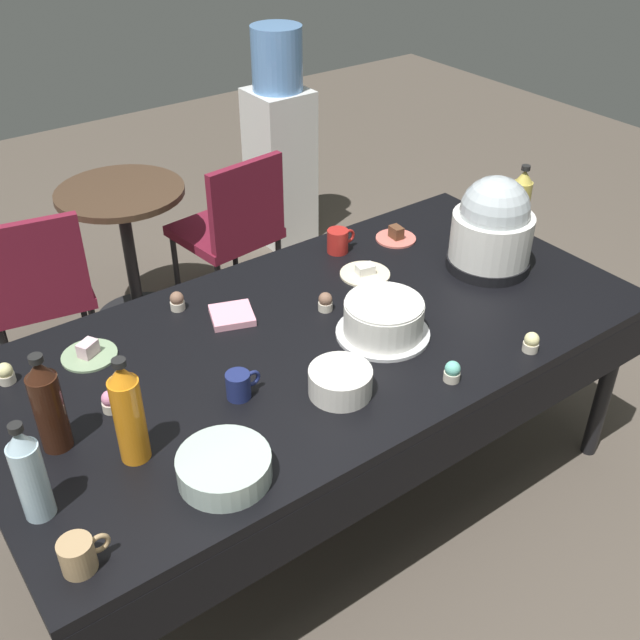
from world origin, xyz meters
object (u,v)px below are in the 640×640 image
dessert_plate_sage (89,353)px  round_cafe_table (126,232)px  cupcake_lemon (177,301)px  cupcake_rose (452,372)px  maroon_chair_left (36,286)px  water_cooler (280,144)px  soda_bottle_orange_juice (128,413)px  glass_salad_bowl (224,467)px  coffee_mug_red (338,241)px  soda_bottle_cola (48,405)px  soda_bottle_ginger_ale (520,206)px  dessert_plate_cream (365,273)px  cupcake_vanilla (325,302)px  cupcake_mint (531,342)px  soda_bottle_water (30,474)px  ceramic_snack_bowl (340,382)px  coffee_mug_tan (79,555)px  frosted_layer_cake (383,319)px  cupcake_cocoa (110,402)px  coffee_mug_navy (239,385)px  cupcake_berry (5,373)px  slow_cooker (492,228)px  maroon_chair_right (233,225)px  potluck_table (320,348)px  dessert_plate_coral (396,236)px

dessert_plate_sage → round_cafe_table: (0.61, 1.19, -0.27)m
cupcake_lemon → cupcake_rose: 0.97m
maroon_chair_left → water_cooler: water_cooler is taller
soda_bottle_orange_juice → maroon_chair_left: bearing=83.4°
glass_salad_bowl → cupcake_rose: (0.75, -0.06, -0.00)m
coffee_mug_red → soda_bottle_orange_juice: bearing=-152.7°
soda_bottle_cola → maroon_chair_left: (0.32, 1.30, -0.40)m
cupcake_rose → soda_bottle_ginger_ale: 0.98m
dessert_plate_cream → cupcake_vanilla: cupcake_vanilla is taller
cupcake_mint → soda_bottle_water: 1.51m
ceramic_snack_bowl → coffee_mug_tan: 0.86m
dessert_plate_sage → soda_bottle_water: size_ratio=0.61×
frosted_layer_cake → cupcake_cocoa: (-0.87, 0.17, -0.03)m
soda_bottle_cola → coffee_mug_navy: (0.50, -0.11, -0.10)m
soda_bottle_orange_juice → cupcake_berry: bearing=109.2°
cupcake_berry → coffee_mug_navy: bearing=-41.4°
coffee_mug_red → cupcake_vanilla: bearing=-133.3°
glass_salad_bowl → round_cafe_table: size_ratio=0.34×
slow_cooker → coffee_mug_red: slow_cooker is taller
frosted_layer_cake → maroon_chair_left: bearing=117.0°
slow_cooker → maroon_chair_right: 1.42m
coffee_mug_navy → water_cooler: bearing=53.9°
dessert_plate_sage → cupcake_mint: size_ratio=2.59×
dessert_plate_cream → cupcake_rose: size_ratio=2.76×
cupcake_rose → coffee_mug_red: 0.86m
coffee_mug_tan → soda_bottle_ginger_ale: bearing=13.9°
potluck_table → coffee_mug_red: (0.38, 0.40, 0.11)m
maroon_chair_left → slow_cooker: bearing=-44.7°
dessert_plate_cream → cupcake_rose: cupcake_rose is taller
dessert_plate_coral → soda_bottle_ginger_ale: 0.49m
soda_bottle_orange_juice → slow_cooker: bearing=5.7°
frosted_layer_cake → coffee_mug_red: size_ratio=2.50×
coffee_mug_tan → dessert_plate_sage: bearing=67.0°
coffee_mug_tan → coffee_mug_navy: bearing=26.9°
dessert_plate_coral → coffee_mug_red: coffee_mug_red is taller
dessert_plate_cream → coffee_mug_tan: size_ratio=1.56×
cupcake_mint → maroon_chair_right: size_ratio=0.08×
coffee_mug_red → dessert_plate_sage: bearing=-175.6°
soda_bottle_cola → soda_bottle_water: soda_bottle_cola is taller
ceramic_snack_bowl → maroon_chair_right: bearing=71.0°
cupcake_rose → soda_bottle_orange_juice: bearing=163.8°
soda_bottle_orange_juice → maroon_chair_left: soda_bottle_orange_juice is taller
coffee_mug_tan → maroon_chair_left: bearing=76.3°
coffee_mug_tan → water_cooler: bearing=48.1°
cupcake_berry → coffee_mug_tan: bearing=-95.2°
ceramic_snack_bowl → soda_bottle_water: soda_bottle_water is taller
potluck_table → cupcake_vanilla: (0.10, 0.10, 0.09)m
coffee_mug_red → frosted_layer_cake: bearing=-112.6°
soda_bottle_cola → soda_bottle_ginger_ale: size_ratio=0.96×
cupcake_berry → round_cafe_table: 1.48m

